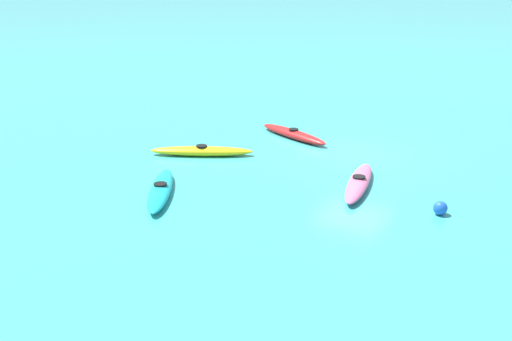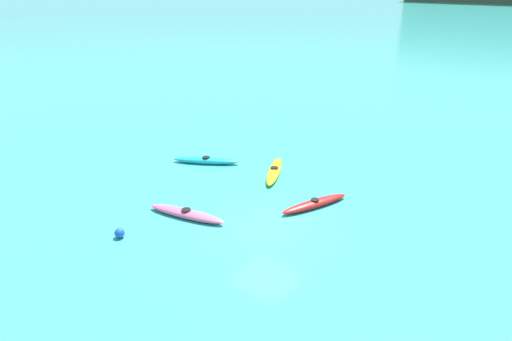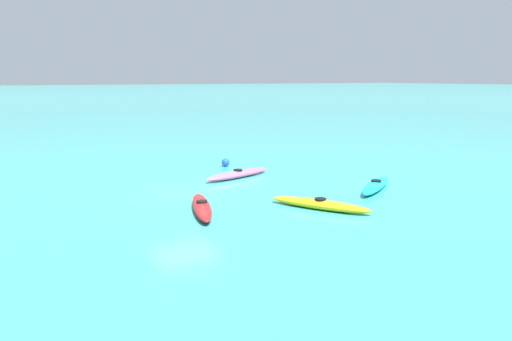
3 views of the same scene
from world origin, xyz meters
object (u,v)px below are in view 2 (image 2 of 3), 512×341
kayak_yellow (274,171)px  kayak_pink (186,214)px  buoy_blue (120,233)px  kayak_cyan (206,160)px  kayak_red (315,203)px

kayak_yellow → kayak_pink: size_ratio=0.94×
kayak_pink → buoy_blue: 2.85m
kayak_cyan → kayak_yellow: bearing=18.8°
kayak_red → buoy_blue: bearing=-121.5°
kayak_cyan → buoy_blue: (2.97, -7.43, 0.03)m
kayak_pink → buoy_blue: buoy_blue is taller
buoy_blue → kayak_cyan: bearing=111.8°
kayak_pink → kayak_cyan: size_ratio=1.09×
kayak_cyan → buoy_blue: size_ratio=8.48×
kayak_cyan → buoy_blue: bearing=-68.2°
kayak_yellow → kayak_red: (3.58, -1.67, -0.00)m
kayak_yellow → kayak_pink: 5.94m
kayak_yellow → buoy_blue: 8.72m
buoy_blue → kayak_yellow: bearing=85.3°
buoy_blue → kayak_red: bearing=58.5°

